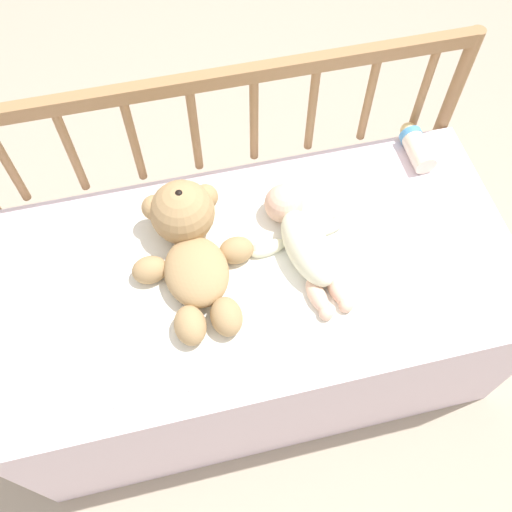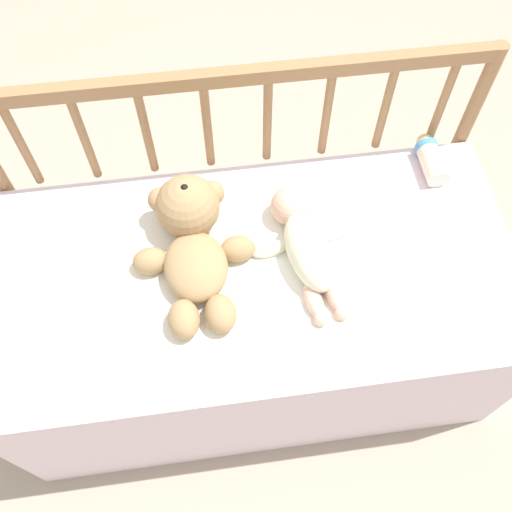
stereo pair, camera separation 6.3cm
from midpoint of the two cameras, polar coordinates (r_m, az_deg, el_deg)
name	(u,v)px [view 2 (the right image)]	position (r m, az deg, el deg)	size (l,w,h in m)	color
ground_plane	(256,348)	(1.82, 1.00, -9.23)	(12.00, 12.00, 0.00)	tan
crib_mattress	(256,314)	(1.58, 1.14, -5.85)	(1.27, 0.63, 0.51)	silver
crib_rail	(238,142)	(1.49, -0.55, 11.33)	(1.27, 0.04, 0.82)	#997047
blanket	(247,270)	(1.35, 0.45, -1.49)	(0.75, 0.51, 0.01)	white
teddy_bear	(192,238)	(1.33, -5.07, 1.75)	(0.29, 0.39, 0.16)	tan
baby	(305,245)	(1.34, 6.30, 1.05)	(0.25, 0.36, 0.10)	#EAEACC
baby_bottle	(430,158)	(1.58, 18.17, 9.23)	(0.06, 0.15, 0.06)	#F4E5CC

